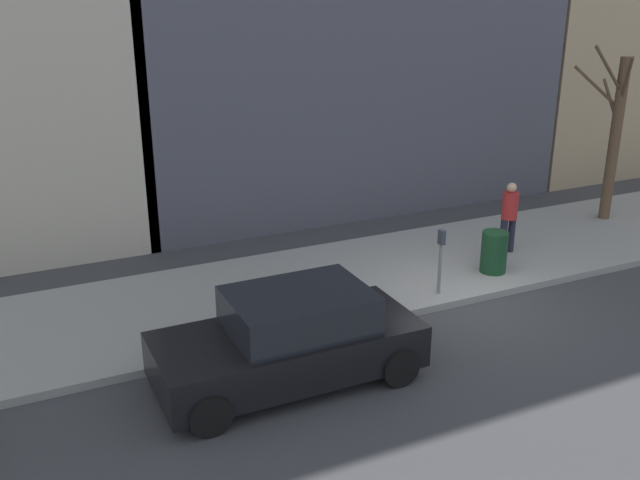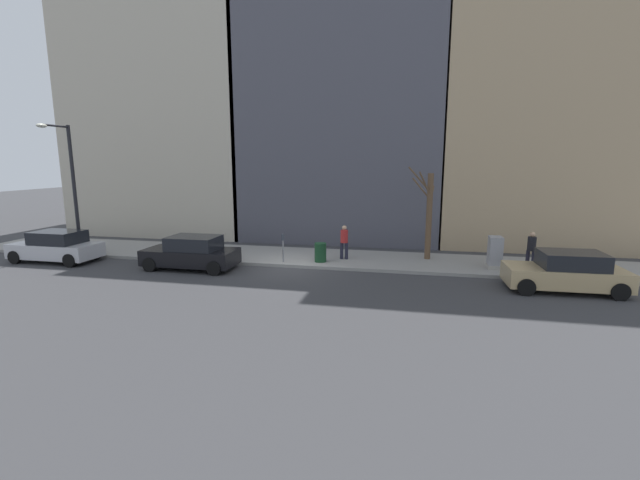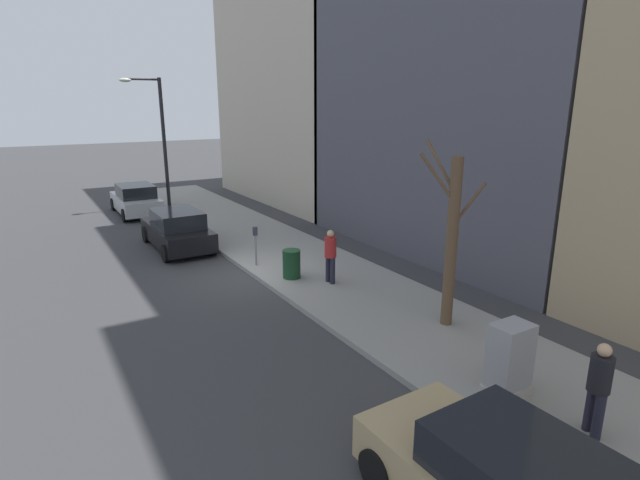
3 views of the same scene
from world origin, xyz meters
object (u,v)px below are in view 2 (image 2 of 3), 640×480
(parked_car_black, at_px, (192,253))
(parking_meter, at_px, (283,245))
(office_tower_left, at_px, (542,32))
(parked_car_silver, at_px, (56,247))
(utility_box, at_px, (495,253))
(trash_bin, at_px, (320,252))
(parked_car_tan, at_px, (566,272))
(office_block_center, at_px, (348,72))
(pedestrian_near_meter, at_px, (531,248))
(bare_tree, at_px, (428,214))
(pedestrian_midblock, at_px, (344,240))
(office_tower_right, at_px, (188,94))
(streetlamp, at_px, (69,178))

(parked_car_black, relative_size, parking_meter, 3.12)
(office_tower_left, bearing_deg, parked_car_silver, 116.87)
(parking_meter, bearing_deg, utility_box, -84.92)
(utility_box, xyz_separation_m, trash_bin, (-0.40, 7.86, -0.25))
(parked_car_tan, height_order, office_block_center, office_block_center)
(parked_car_black, distance_m, pedestrian_near_meter, 15.21)
(parked_car_tan, xyz_separation_m, bare_tree, (3.89, 4.98, 1.63))
(parked_car_tan, distance_m, bare_tree, 6.53)
(pedestrian_midblock, xyz_separation_m, office_block_center, (9.81, 1.34, 9.66))
(bare_tree, xyz_separation_m, office_tower_right, (8.97, 17.15, 7.38))
(pedestrian_near_meter, bearing_deg, office_tower_left, -73.83)
(utility_box, xyz_separation_m, pedestrian_midblock, (0.40, 6.84, 0.24))
(parked_car_tan, height_order, office_tower_left, office_tower_left)
(parking_meter, distance_m, office_tower_right, 17.63)
(bare_tree, height_order, office_block_center, office_block_center)
(streetlamp, xyz_separation_m, office_tower_right, (11.30, -0.74, 5.73))
(bare_tree, relative_size, office_tower_left, 0.18)
(parked_car_tan, bearing_deg, pedestrian_near_meter, 9.76)
(parked_car_tan, xyz_separation_m, pedestrian_near_meter, (2.80, 0.55, 0.35))
(office_tower_right, bearing_deg, pedestrian_near_meter, -114.99)
(bare_tree, height_order, office_tower_right, office_tower_right)
(streetlamp, relative_size, pedestrian_midblock, 3.92)
(bare_tree, xyz_separation_m, trash_bin, (-1.71, 4.96, -1.77))
(utility_box, height_order, office_tower_left, office_tower_left)
(parked_car_black, xyz_separation_m, utility_box, (2.39, -13.44, 0.11))
(office_tower_right, bearing_deg, trash_bin, -131.24)
(parked_car_tan, bearing_deg, pedestrian_midblock, 70.22)
(parking_meter, bearing_deg, parked_car_silver, 98.08)
(utility_box, distance_m, bare_tree, 3.52)
(parked_car_silver, relative_size, bare_tree, 0.94)
(parked_car_tan, distance_m, streetlamp, 23.16)
(parking_meter, height_order, office_block_center, office_block_center)
(office_tower_right, bearing_deg, pedestrian_midblock, -126.84)
(parked_car_black, distance_m, office_tower_left, 24.05)
(parked_car_silver, xyz_separation_m, office_tower_left, (12.29, -24.25, 11.73))
(parking_meter, relative_size, office_tower_right, 0.07)
(parking_meter, distance_m, utility_box, 9.60)
(parking_meter, bearing_deg, bare_tree, -72.03)
(bare_tree, distance_m, office_tower_right, 20.71)
(parked_car_tan, relative_size, pedestrian_midblock, 2.55)
(trash_bin, height_order, pedestrian_midblock, pedestrian_midblock)
(utility_box, bearing_deg, office_block_center, 38.70)
(parked_car_black, distance_m, bare_tree, 11.30)
(utility_box, distance_m, pedestrian_midblock, 6.86)
(utility_box, bearing_deg, pedestrian_near_meter, -81.68)
(trash_bin, height_order, office_tower_left, office_tower_left)
(utility_box, distance_m, office_tower_left, 15.66)
(office_tower_left, distance_m, office_tower_right, 23.81)
(office_tower_left, bearing_deg, office_tower_right, 88.97)
(pedestrian_near_meter, bearing_deg, parked_car_silver, 35.05)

